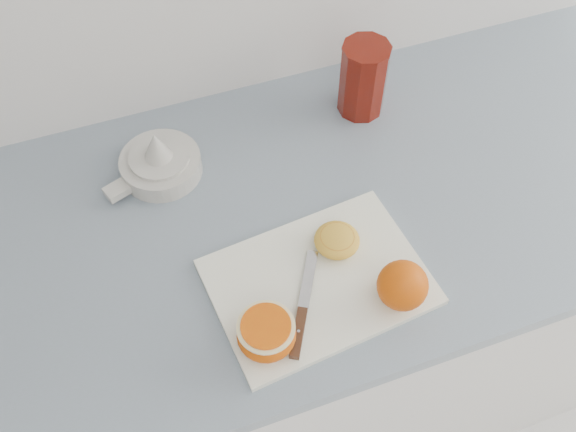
{
  "coord_description": "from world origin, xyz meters",
  "views": [
    {
      "loc": [
        -0.17,
        1.11,
        1.75
      ],
      "look_at": [
        0.02,
        1.64,
        0.96
      ],
      "focal_mm": 40.0,
      "sensor_mm": 36.0,
      "label": 1
    }
  ],
  "objects_px": {
    "cutting_board": "(318,282)",
    "red_tumbler": "(363,81)",
    "half_orange": "(266,334)",
    "counter": "(318,316)",
    "citrus_juicer": "(159,162)"
  },
  "relations": [
    {
      "from": "cutting_board",
      "to": "red_tumbler",
      "type": "bearing_deg",
      "value": 57.19
    },
    {
      "from": "half_orange",
      "to": "red_tumbler",
      "type": "xyz_separation_m",
      "value": [
        0.32,
        0.39,
        0.03
      ]
    },
    {
      "from": "cutting_board",
      "to": "half_orange",
      "type": "distance_m",
      "value": 0.13
    },
    {
      "from": "counter",
      "to": "citrus_juicer",
      "type": "distance_m",
      "value": 0.55
    },
    {
      "from": "counter",
      "to": "citrus_juicer",
      "type": "xyz_separation_m",
      "value": [
        -0.25,
        0.15,
        0.47
      ]
    },
    {
      "from": "counter",
      "to": "half_orange",
      "type": "xyz_separation_m",
      "value": [
        -0.18,
        -0.22,
        0.48
      ]
    },
    {
      "from": "red_tumbler",
      "to": "half_orange",
      "type": "bearing_deg",
      "value": -128.69
    },
    {
      "from": "cutting_board",
      "to": "red_tumbler",
      "type": "height_order",
      "value": "red_tumbler"
    },
    {
      "from": "half_orange",
      "to": "red_tumbler",
      "type": "bearing_deg",
      "value": 51.31
    },
    {
      "from": "cutting_board",
      "to": "citrus_juicer",
      "type": "distance_m",
      "value": 0.35
    },
    {
      "from": "cutting_board",
      "to": "half_orange",
      "type": "relative_size",
      "value": 3.82
    },
    {
      "from": "counter",
      "to": "half_orange",
      "type": "bearing_deg",
      "value": -129.72
    },
    {
      "from": "cutting_board",
      "to": "citrus_juicer",
      "type": "height_order",
      "value": "citrus_juicer"
    },
    {
      "from": "half_orange",
      "to": "citrus_juicer",
      "type": "bearing_deg",
      "value": 100.63
    },
    {
      "from": "citrus_juicer",
      "to": "half_orange",
      "type": "bearing_deg",
      "value": -79.37
    }
  ]
}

